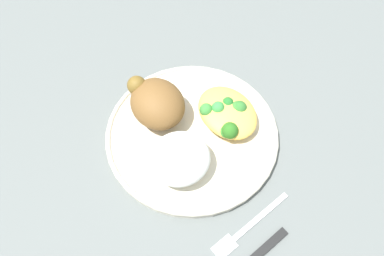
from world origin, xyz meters
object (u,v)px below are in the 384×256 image
(rice_pile, at_px, (180,158))
(mac_cheese_with_broccoli, at_px, (228,113))
(plate, at_px, (192,134))
(roasted_chicken, at_px, (156,103))
(fork, at_px, (248,227))

(rice_pile, bearing_deg, mac_cheese_with_broccoli, -75.63)
(plate, bearing_deg, roasted_chicken, 24.82)
(plate, distance_m, mac_cheese_with_broccoli, 0.07)
(roasted_chicken, height_order, rice_pile, roasted_chicken)
(rice_pile, xyz_separation_m, fork, (-0.13, -0.03, -0.04))
(rice_pile, relative_size, fork, 0.66)
(roasted_chicken, bearing_deg, plate, -155.18)
(rice_pile, relative_size, mac_cheese_with_broccoli, 0.84)
(plate, height_order, fork, plate)
(roasted_chicken, distance_m, mac_cheese_with_broccoli, 0.12)
(mac_cheese_with_broccoli, relative_size, fork, 0.78)
(plate, height_order, roasted_chicken, roasted_chicken)
(roasted_chicken, distance_m, rice_pile, 0.10)
(plate, distance_m, rice_pile, 0.07)
(plate, relative_size, rice_pile, 3.03)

